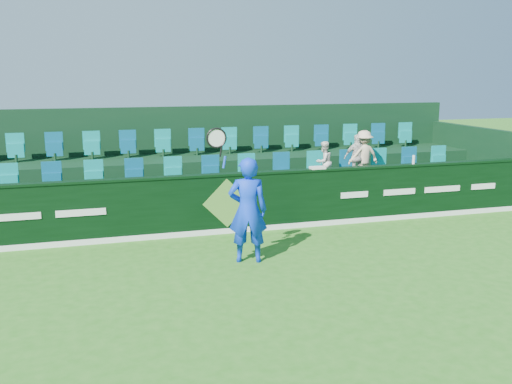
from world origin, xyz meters
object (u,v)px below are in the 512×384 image
object	(u,v)px
tennis_player	(248,210)
spectator_middle	(357,157)
spectator_right	(364,155)
towel	(317,168)
drinks_bottle	(414,160)
spectator_left	(324,162)

from	to	relation	value
tennis_player	spectator_middle	size ratio (longest dim) A/B	2.20
spectator_right	towel	xyz separation A→B (m)	(-1.75, -1.12, -0.06)
spectator_middle	towel	bearing A→B (deg)	44.17
tennis_player	drinks_bottle	distance (m)	5.24
tennis_player	spectator_left	bearing A→B (deg)	47.68
tennis_player	spectator_left	xyz separation A→B (m)	(2.91, 3.19, 0.31)
spectator_right	drinks_bottle	size ratio (longest dim) A/B	5.93
spectator_middle	towel	size ratio (longest dim) A/B	3.48
towel	drinks_bottle	xyz separation A→B (m)	(2.52, 0.00, 0.08)
spectator_left	spectator_right	bearing A→B (deg)	155.59
spectator_left	drinks_bottle	world-z (taller)	spectator_left
tennis_player	spectator_right	bearing A→B (deg)	38.51
drinks_bottle	spectator_right	bearing A→B (deg)	124.70
spectator_right	drinks_bottle	bearing A→B (deg)	122.19
tennis_player	spectator_right	world-z (taller)	tennis_player
spectator_right	drinks_bottle	distance (m)	1.36
spectator_middle	drinks_bottle	distance (m)	1.47
spectator_left	spectator_middle	xyz separation A→B (m)	(0.93, 0.00, 0.07)
tennis_player	spectator_left	size ratio (longest dim) A/B	2.51
tennis_player	spectator_middle	world-z (taller)	tennis_player
spectator_left	spectator_middle	size ratio (longest dim) A/B	0.87
tennis_player	towel	bearing A→B (deg)	42.44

